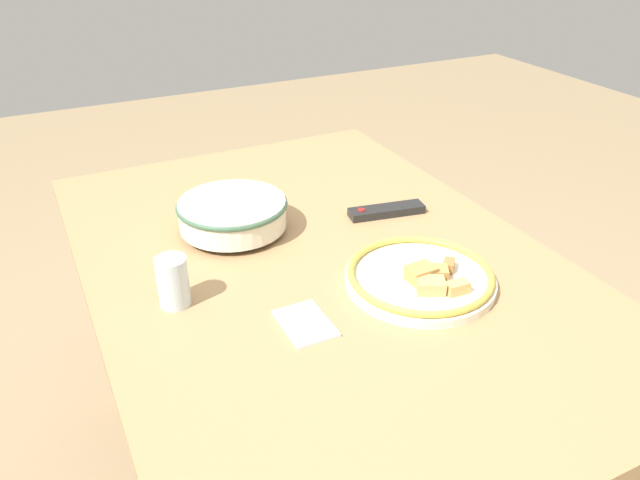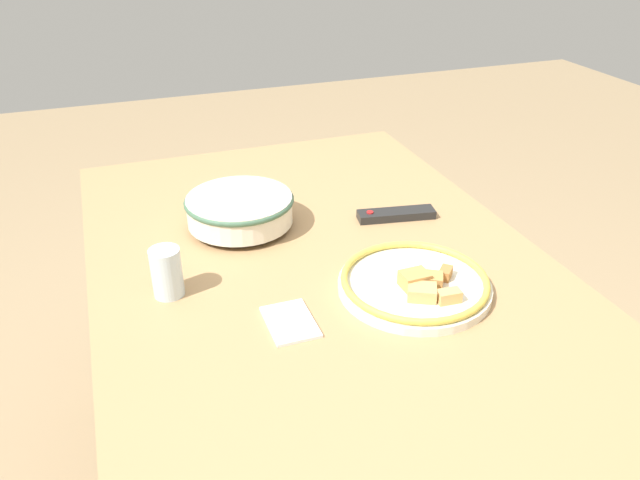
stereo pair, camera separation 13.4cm
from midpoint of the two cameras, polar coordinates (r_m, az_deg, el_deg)
dining_table at (r=1.39m, az=2.68°, el=-4.73°), size 1.39×0.95×0.77m
noodle_bowl at (r=1.45m, az=-4.75°, el=2.76°), size 0.25×0.25×0.08m
food_plate at (r=1.26m, az=11.74°, el=-4.00°), size 0.30×0.30×0.05m
tv_remote at (r=1.53m, az=9.47°, el=2.26°), size 0.08×0.19×0.02m
drinking_glass at (r=1.22m, az=-10.84°, el=-3.02°), size 0.06×0.06×0.10m
folded_napkin at (r=1.15m, az=0.60°, el=-7.61°), size 0.12×0.08×0.01m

